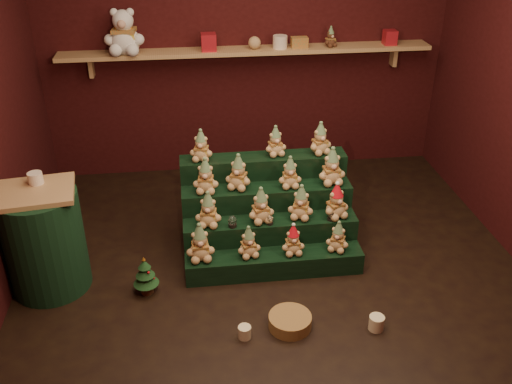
{
  "coord_description": "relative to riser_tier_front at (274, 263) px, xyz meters",
  "views": [
    {
      "loc": [
        -0.6,
        -3.56,
        2.77
      ],
      "look_at": [
        -0.12,
        0.25,
        0.64
      ],
      "focal_mm": 40.0,
      "sensor_mm": 36.0,
      "label": 1
    }
  ],
  "objects": [
    {
      "name": "ground",
      "position": [
        0.0,
        -0.06,
        -0.09
      ],
      "size": [
        4.0,
        4.0,
        0.0
      ],
      "primitive_type": "plane",
      "color": "black",
      "rests_on": "ground"
    },
    {
      "name": "back_wall",
      "position": [
        0.0,
        1.99,
        1.31
      ],
      "size": [
        4.0,
        0.1,
        2.8
      ],
      "primitive_type": "cube",
      "color": "black",
      "rests_on": "ground"
    },
    {
      "name": "front_wall",
      "position": [
        0.0,
        -2.11,
        1.31
      ],
      "size": [
        4.0,
        0.1,
        2.8
      ],
      "primitive_type": "cube",
      "color": "black",
      "rests_on": "ground"
    },
    {
      "name": "back_shelf",
      "position": [
        0.0,
        1.81,
        1.2
      ],
      "size": [
        3.6,
        0.26,
        0.24
      ],
      "color": "tan",
      "rests_on": "ground"
    },
    {
      "name": "riser_tier_front",
      "position": [
        0.0,
        0.0,
        0.0
      ],
      "size": [
        1.4,
        0.22,
        0.18
      ],
      "primitive_type": "cube",
      "color": "black",
      "rests_on": "ground"
    },
    {
      "name": "riser_tier_midfront",
      "position": [
        0.0,
        0.22,
        0.09
      ],
      "size": [
        1.4,
        0.22,
        0.36
      ],
      "primitive_type": "cube",
      "color": "black",
      "rests_on": "ground"
    },
    {
      "name": "riser_tier_midback",
      "position": [
        0.0,
        0.44,
        0.18
      ],
      "size": [
        1.4,
        0.22,
        0.54
      ],
      "primitive_type": "cube",
      "color": "black",
      "rests_on": "ground"
    },
    {
      "name": "riser_tier_back",
      "position": [
        0.0,
        0.66,
        0.27
      ],
      "size": [
        1.4,
        0.22,
        0.72
      ],
      "primitive_type": "cube",
      "color": "black",
      "rests_on": "ground"
    },
    {
      "name": "teddy_0",
      "position": [
        -0.57,
        0.01,
        0.24
      ],
      "size": [
        0.23,
        0.21,
        0.31
      ],
      "primitive_type": null,
      "rotation": [
        0.0,
        0.0,
        0.05
      ],
      "color": "tan",
      "rests_on": "riser_tier_front"
    },
    {
      "name": "teddy_1",
      "position": [
        -0.2,
        0.01,
        0.22
      ],
      "size": [
        0.21,
        0.2,
        0.26
      ],
      "primitive_type": null,
      "rotation": [
        0.0,
        0.0,
        0.21
      ],
      "color": "tan",
      "rests_on": "riser_tier_front"
    },
    {
      "name": "teddy_2",
      "position": [
        0.14,
        -0.0,
        0.22
      ],
      "size": [
        0.19,
        0.17,
        0.25
      ],
      "primitive_type": null,
      "rotation": [
        0.0,
        0.0,
        0.05
      ],
      "color": "tan",
      "rests_on": "riser_tier_front"
    },
    {
      "name": "teddy_3",
      "position": [
        0.5,
        0.0,
        0.22
      ],
      "size": [
        0.23,
        0.23,
        0.25
      ],
      "primitive_type": null,
      "rotation": [
        0.0,
        0.0,
        -0.47
      ],
      "color": "tan",
      "rests_on": "riser_tier_front"
    },
    {
      "name": "teddy_4",
      "position": [
        -0.49,
        0.21,
        0.41
      ],
      "size": [
        0.23,
        0.22,
        0.29
      ],
      "primitive_type": null,
      "rotation": [
        0.0,
        0.0,
        -0.17
      ],
      "color": "tan",
      "rests_on": "riser_tier_midfront"
    },
    {
      "name": "teddy_5",
      "position": [
        -0.08,
        0.22,
        0.42
      ],
      "size": [
        0.25,
        0.23,
        0.29
      ],
      "primitive_type": null,
      "rotation": [
        0.0,
        0.0,
        0.22
      ],
      "color": "tan",
      "rests_on": "riser_tier_midfront"
    },
    {
      "name": "teddy_6",
      "position": [
        0.25,
        0.23,
        0.41
      ],
      "size": [
        0.25,
        0.24,
        0.29
      ],
      "primitive_type": null,
      "rotation": [
        0.0,
        0.0,
        -0.34
      ],
      "color": "tan",
      "rests_on": "riser_tier_midfront"
    },
    {
      "name": "teddy_7",
      "position": [
        0.53,
        0.21,
        0.42
      ],
      "size": [
        0.26,
        0.25,
        0.29
      ],
      "primitive_type": null,
      "rotation": [
        0.0,
        0.0,
        0.35
      ],
      "color": "tan",
      "rests_on": "riser_tier_midfront"
    },
    {
      "name": "teddy_8",
      "position": [
        -0.5,
        0.43,
        0.59
      ],
      "size": [
        0.23,
        0.21,
        0.29
      ],
      "primitive_type": null,
      "rotation": [
        0.0,
        0.0,
        -0.13
      ],
      "color": "tan",
      "rests_on": "riser_tier_midback"
    },
    {
      "name": "teddy_9",
      "position": [
        -0.23,
        0.46,
        0.6
      ],
      "size": [
        0.27,
        0.26,
        0.29
      ],
      "primitive_type": null,
      "rotation": [
        0.0,
        0.0,
        -0.41
      ],
      "color": "tan",
      "rests_on": "riser_tier_midback"
    },
    {
      "name": "teddy_10",
      "position": [
        0.19,
        0.43,
        0.58
      ],
      "size": [
        0.19,
        0.17,
        0.26
      ],
      "primitive_type": null,
      "rotation": [
        0.0,
        0.0,
        0.0
      ],
      "color": "tan",
      "rests_on": "riser_tier_midback"
    },
    {
      "name": "teddy_11",
      "position": [
        0.54,
        0.45,
        0.61
      ],
      "size": [
        0.24,
        0.22,
        0.31
      ],
      "primitive_type": null,
      "rotation": [
        0.0,
        0.0,
        0.08
      ],
      "color": "tan",
      "rests_on": "riser_tier_midback"
    },
    {
      "name": "teddy_12",
      "position": [
        -0.52,
        0.65,
        0.76
      ],
      "size": [
        0.22,
        0.21,
        0.26
      ],
      "primitive_type": null,
      "rotation": [
        0.0,
        0.0,
        -0.24
      ],
      "color": "tan",
      "rests_on": "riser_tier_back"
    },
    {
      "name": "teddy_13",
      "position": [
        0.1,
        0.67,
        0.76
      ],
      "size": [
        0.21,
        0.2,
        0.25
      ],
      "primitive_type": null,
      "rotation": [
        0.0,
        0.0,
        0.22
      ],
      "color": "tan",
      "rests_on": "riser_tier_back"
    },
    {
      "name": "teddy_14",
      "position": [
        0.48,
        0.66,
        0.77
      ],
      "size": [
        0.24,
        0.22,
        0.27
      ],
      "primitive_type": null,
      "rotation": [
        0.0,
        0.0,
        0.31
      ],
      "color": "tan",
      "rests_on": "riser_tier_back"
    },
    {
      "name": "snow_globe_a",
      "position": [
        -0.31,
        0.16,
        0.32
      ],
      "size": [
        0.07,
        0.07,
        0.09
      ],
      "color": "black",
      "rests_on": "riser_tier_midfront"
    },
    {
      "name": "snow_globe_b",
      "position": [
        -0.01,
        0.16,
        0.31
      ],
      "size": [
        0.06,
        0.06,
        0.08
      ],
      "color": "black",
      "rests_on": "riser_tier_midfront"
    },
    {
      "name": "snow_globe_c",
      "position": [
        0.48,
        0.16,
        0.31
      ],
      "size": [
        0.06,
        0.06,
        0.08
      ],
      "color": "black",
      "rests_on": "riser_tier_midfront"
    },
    {
      "name": "side_table",
      "position": [
        -1.72,
        0.06,
        0.32
      ],
      "size": [
        0.6,
        0.58,
        0.84
      ],
      "rotation": [
        0.0,
        0.0,
        0.13
      ],
      "color": "tan",
      "rests_on": "ground"
    },
    {
      "name": "table_ornament",
      "position": [
        -1.72,
        0.16,
        0.79
      ],
      "size": [
        0.11,
        0.11,
        0.08
      ],
      "primitive_type": "cylinder",
      "color": "beige",
      "rests_on": "side_table"
    },
    {
      "name": "mini_christmas_tree",
      "position": [
        -1.0,
        -0.12,
        0.07
      ],
      "size": [
        0.19,
        0.19,
        0.33
      ],
      "rotation": [
        0.0,
        0.0,
        -0.13
      ],
      "color": "#442A18",
      "rests_on": "ground"
    },
    {
      "name": "mug_left",
      "position": [
        -0.31,
        -0.69,
        -0.04
      ],
      "size": [
        0.09,
        0.09,
        0.09
      ],
      "primitive_type": "cylinder",
      "color": "beige",
      "rests_on": "ground"
    },
    {
      "name": "mug_right",
      "position": [
        0.61,
        -0.73,
        -0.04
      ],
      "size": [
        0.11,
        0.11,
        0.11
      ],
      "primitive_type": "cylinder",
      "color": "beige",
      "rests_on": "ground"
    },
    {
      "name": "wicker_basket",
      "position": [
        0.02,
        -0.63,
        -0.04
      ],
      "size": [
        0.35,
        0.35,
        0.09
      ],
      "primitive_type": "cylinder",
      "rotation": [
        0.0,
        0.0,
        0.19
      ],
      "color": "olive",
      "rests_on": "ground"
    },
    {
      "name": "white_bear",
      "position": [
        -1.14,
        1.78,
        1.49
      ],
      "size": [
        0.4,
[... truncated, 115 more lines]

